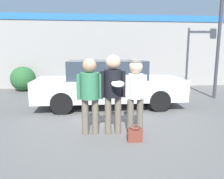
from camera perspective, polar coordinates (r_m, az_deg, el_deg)
name	(u,v)px	position (r m, az deg, el deg)	size (l,w,h in m)	color
ground_plane	(110,128)	(5.32, -0.41, -10.06)	(56.00, 56.00, 0.00)	#5B5956
storefront_building	(98,51)	(11.19, -3.58, 9.99)	(24.00, 0.22, 3.60)	gray
person_left	(90,90)	(4.73, -5.82, 0.00)	(0.57, 0.40, 1.67)	#665B4C
person_middle_with_frisbee	(113,87)	(4.73, 0.29, 0.66)	(0.55, 0.58, 1.75)	#665B4C
person_right	(136,90)	(4.85, 6.18, -0.08)	(0.49, 0.32, 1.64)	#665B4C
parked_car_near	(108,84)	(7.22, -0.94, 1.56)	(4.73, 1.82, 1.53)	silver
shrub	(23,79)	(10.93, -22.19, 2.62)	(1.13, 1.13, 1.13)	#285B2D
handbag	(135,134)	(4.56, 5.99, -11.56)	(0.30, 0.23, 0.31)	brown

